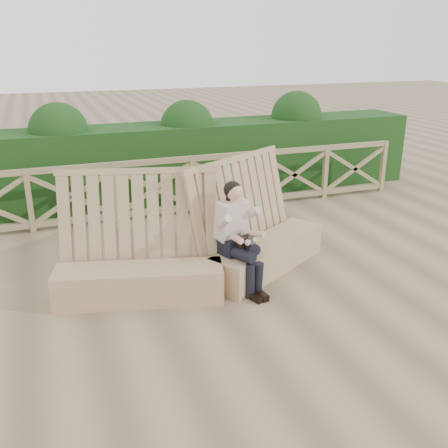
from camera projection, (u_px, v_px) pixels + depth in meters
name	position (u px, v px, depth m)	size (l,w,h in m)	color
ground	(221.00, 304.00, 6.18)	(60.00, 60.00, 0.00)	brown
bench	(205.00, 254.00, 6.65)	(3.97, 1.71, 1.58)	#9D815A
woman	(238.00, 232.00, 6.41)	(0.53, 0.91, 1.42)	black
guardrail	(154.00, 188.00, 9.07)	(10.10, 0.09, 1.10)	olive
hedge	(140.00, 164.00, 10.06)	(12.00, 1.20, 1.50)	black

